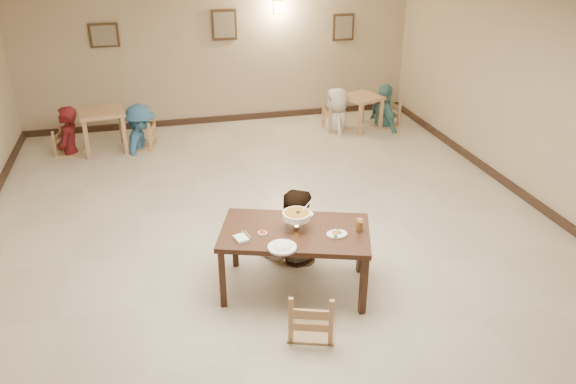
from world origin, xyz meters
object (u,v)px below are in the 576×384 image
object	(u,v)px
bg_chair_lr	(139,122)
bg_chair_ll	(67,130)
bg_chair_rl	(337,106)
drink_glass	(359,225)
chair_near	(312,289)
curry_warmer	(297,215)
bg_diner_c	(338,88)
main_table	(295,236)
bg_table_left	(102,118)
bg_table_right	(362,102)
bg_diner_b	(137,105)
bg_diner_a	(63,107)
main_diner	(293,190)
chair_far	(289,221)
bg_diner_d	(386,84)
bg_chair_rr	(385,101)

from	to	relation	value
bg_chair_lr	bg_chair_ll	bearing A→B (deg)	-77.61
bg_chair_ll	bg_chair_rl	size ratio (longest dim) A/B	0.91
drink_glass	bg_chair_ll	world-z (taller)	drink_glass
chair_near	drink_glass	size ratio (longest dim) A/B	6.94
curry_warmer	bg_diner_c	bearing A→B (deg)	66.71
main_table	bg_table_left	world-z (taller)	same
curry_warmer	bg_table_right	world-z (taller)	curry_warmer
bg_chair_lr	bg_diner_b	xyz separation A→B (m)	(0.00, -0.00, 0.33)
bg_diner_a	main_diner	bearing A→B (deg)	46.83
bg_chair_rl	bg_diner_b	world-z (taller)	bg_diner_b
bg_table_right	bg_chair_lr	xyz separation A→B (m)	(-4.39, -0.05, -0.03)
chair_far	bg_diner_b	bearing A→B (deg)	105.65
bg_diner_d	curry_warmer	bearing A→B (deg)	143.12
bg_chair_lr	bg_diner_c	size ratio (longest dim) A/B	0.60
bg_diner_c	chair_near	bearing A→B (deg)	-15.53
chair_far	main_table	bearing A→B (deg)	-106.35
chair_far	bg_chair_ll	bearing A→B (deg)	118.43
drink_glass	bg_chair_rl	world-z (taller)	bg_chair_rl
bg_chair_ll	bg_chair_rl	distance (m)	5.16
bg_table_right	bg_diner_a	xyz separation A→B (m)	(-5.67, -0.01, 0.34)
bg_chair_rl	bg_diner_d	size ratio (longest dim) A/B	0.56
bg_chair_ll	bg_chair_lr	bearing A→B (deg)	-78.20
curry_warmer	bg_chair_lr	world-z (taller)	curry_warmer
drink_glass	bg_chair_ll	bearing A→B (deg)	124.84
drink_glass	bg_table_left	bearing A→B (deg)	119.84
bg_diner_b	bg_diner_d	bearing A→B (deg)	-74.50
chair_near	bg_table_left	distance (m)	6.24
chair_far	bg_diner_d	world-z (taller)	bg_diner_d
chair_near	bg_chair_rl	xyz separation A→B (m)	(2.23, 5.88, -0.02)
bg_chair_rr	bg_diner_a	world-z (taller)	bg_diner_a
main_table	bg_diner_b	world-z (taller)	bg_diner_b
main_diner	bg_chair_rl	bearing A→B (deg)	-102.69
main_table	bg_chair_rl	distance (m)	5.58
bg_chair_rr	bg_diner_b	xyz separation A→B (m)	(-4.90, -0.07, 0.31)
bg_diner_b	bg_table_left	bearing A→B (deg)	101.30
curry_warmer	bg_chair_ll	distance (m)	5.85
bg_diner_d	bg_table_left	bearing A→B (deg)	85.98
main_diner	bg_chair_rr	bearing A→B (deg)	-112.86
bg_chair_lr	bg_diner_d	xyz separation A→B (m)	(4.90, 0.07, 0.37)
curry_warmer	bg_diner_b	xyz separation A→B (m)	(-1.69, 4.97, -0.10)
chair_near	drink_glass	bearing A→B (deg)	-121.34
bg_table_right	bg_diner_c	distance (m)	0.60
drink_glass	chair_near	bearing A→B (deg)	-140.46
bg_table_left	bg_chair_ll	distance (m)	0.67
main_diner	bg_diner_a	world-z (taller)	main_diner
chair_near	bg_diner_d	size ratio (longest dim) A/B	0.58
bg_diner_a	bg_diner_d	xyz separation A→B (m)	(6.18, 0.04, -0.00)
chair_near	bg_table_right	size ratio (longest dim) A/B	1.18
curry_warmer	bg_diner_c	distance (m)	5.54
curry_warmer	drink_glass	world-z (taller)	curry_warmer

